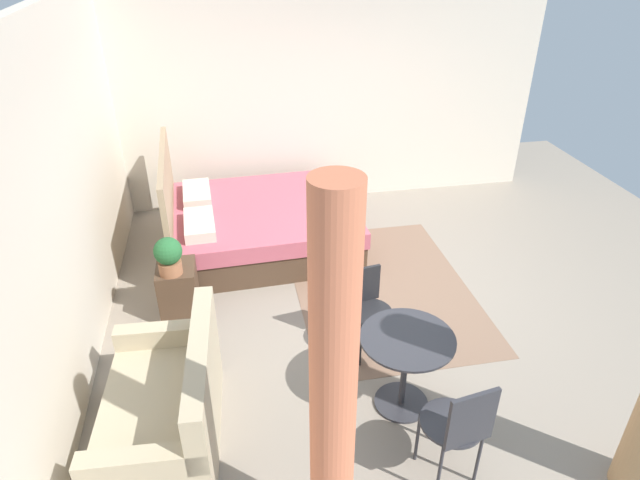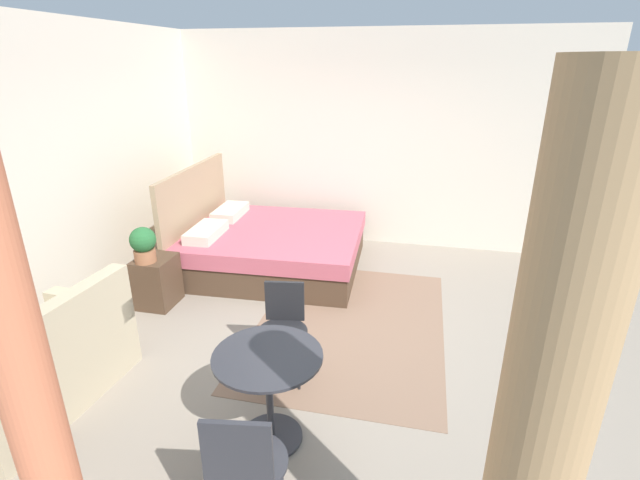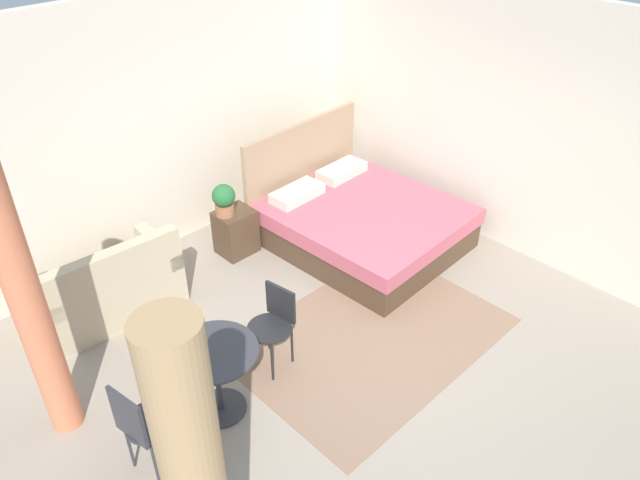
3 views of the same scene
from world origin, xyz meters
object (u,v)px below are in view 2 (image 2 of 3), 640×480
object	(u,v)px
nightstand	(157,281)
cafe_chair_near_couch	(284,321)
cafe_chair_near_window	(244,464)
couch	(40,369)
balcony_table	(269,381)
potted_plant	(143,244)
bed	(270,245)

from	to	relation	value
nightstand	cafe_chair_near_couch	distance (m)	1.89
cafe_chair_near_window	cafe_chair_near_couch	bearing A→B (deg)	9.17
couch	nightstand	bearing A→B (deg)	-0.59
cafe_chair_near_window	cafe_chair_near_couch	size ratio (longest dim) A/B	1.14
nightstand	couch	bearing A→B (deg)	179.41
balcony_table	potted_plant	bearing A→B (deg)	51.23
cafe_chair_near_window	cafe_chair_near_couch	world-z (taller)	cafe_chair_near_window
nightstand	cafe_chair_near_window	bearing A→B (deg)	-140.31
cafe_chair_near_window	nightstand	bearing A→B (deg)	39.69
couch	nightstand	size ratio (longest dim) A/B	2.59
cafe_chair_near_couch	nightstand	bearing A→B (deg)	63.58
bed	potted_plant	size ratio (longest dim) A/B	5.88
balcony_table	nightstand	bearing A→B (deg)	48.94
bed	couch	world-z (taller)	bed
couch	nightstand	distance (m)	1.60
nightstand	potted_plant	world-z (taller)	potted_plant
potted_plant	balcony_table	distance (m)	2.36
couch	nightstand	world-z (taller)	couch
nightstand	cafe_chair_near_couch	bearing A→B (deg)	-116.42
bed	cafe_chair_near_couch	xyz separation A→B (m)	(-2.04, -0.81, 0.21)
nightstand	cafe_chair_near_window	size ratio (longest dim) A/B	0.59
bed	cafe_chair_near_couch	distance (m)	2.20
nightstand	cafe_chair_near_couch	xyz separation A→B (m)	(-0.84, -1.68, 0.23)
couch	nightstand	xyz separation A→B (m)	(1.60, -0.02, -0.03)
bed	potted_plant	bearing A→B (deg)	145.30
balcony_table	cafe_chair_near_couch	size ratio (longest dim) A/B	0.91
potted_plant	couch	bearing A→B (deg)	-179.57
potted_plant	cafe_chair_near_couch	xyz separation A→B (m)	(-0.74, -1.71, -0.24)
couch	cafe_chair_near_window	bearing A→B (deg)	-110.32
potted_plant	cafe_chair_near_couch	bearing A→B (deg)	-113.28
couch	cafe_chair_near_couch	distance (m)	1.87
bed	cafe_chair_near_window	bearing A→B (deg)	-163.36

